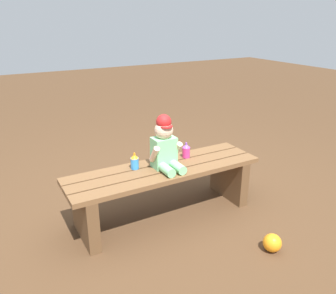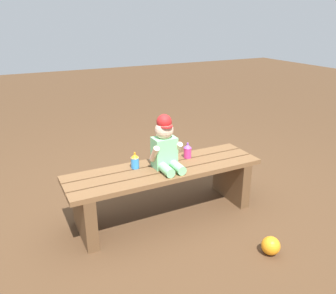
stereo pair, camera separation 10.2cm
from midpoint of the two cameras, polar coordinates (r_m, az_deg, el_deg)
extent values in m
plane|color=#4C331E|center=(2.76, -1.65, -11.15)|extent=(16.00, 16.00, 0.00)
cube|color=brown|center=(2.46, -0.20, -5.00)|extent=(1.49, 0.13, 0.04)
cube|color=brown|center=(2.58, -1.73, -3.78)|extent=(1.49, 0.13, 0.04)
cube|color=brown|center=(2.69, -3.14, -2.67)|extent=(1.49, 0.13, 0.04)
cube|color=brown|center=(2.49, -14.76, -10.89)|extent=(0.08, 0.41, 0.37)
cube|color=brown|center=(2.97, 9.04, -4.86)|extent=(0.08, 0.41, 0.37)
cube|color=#7FCC8C|center=(2.54, -1.84, -0.89)|extent=(0.17, 0.12, 0.23)
sphere|color=beige|center=(2.48, -1.88, 2.81)|extent=(0.14, 0.14, 0.14)
cylinder|color=#B21E1E|center=(2.44, -1.49, 3.41)|extent=(0.09, 0.09, 0.01)
sphere|color=#B21E1E|center=(2.46, -1.90, 4.16)|extent=(0.11, 0.11, 0.11)
cylinder|color=#85D693|center=(2.46, -1.45, -3.75)|extent=(0.07, 0.16, 0.07)
cylinder|color=#85D693|center=(2.50, 0.38, -3.33)|extent=(0.07, 0.16, 0.07)
cylinder|color=beige|center=(2.47, -3.45, -1.21)|extent=(0.04, 0.12, 0.14)
cylinder|color=beige|center=(2.55, 0.34, -0.43)|extent=(0.04, 0.12, 0.14)
cylinder|color=#338CE5|center=(2.55, -6.68, -2.69)|extent=(0.06, 0.06, 0.08)
cone|color=orange|center=(2.53, -6.73, -1.56)|extent=(0.06, 0.06, 0.03)
cylinder|color=orange|center=(2.52, -6.75, -1.19)|extent=(0.01, 0.01, 0.02)
cylinder|color=#E5337F|center=(2.74, 1.95, -0.88)|extent=(0.06, 0.06, 0.08)
cone|color=#8C4CCC|center=(2.72, 1.96, 0.19)|extent=(0.06, 0.06, 0.03)
cylinder|color=#8C4CCC|center=(2.71, 1.97, 0.54)|extent=(0.01, 0.01, 0.02)
sphere|color=orange|center=(2.45, 15.68, -15.03)|extent=(0.12, 0.12, 0.12)
camera|label=1|loc=(0.05, -91.19, -0.46)|focal=36.85mm
camera|label=2|loc=(0.05, 88.81, 0.46)|focal=36.85mm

